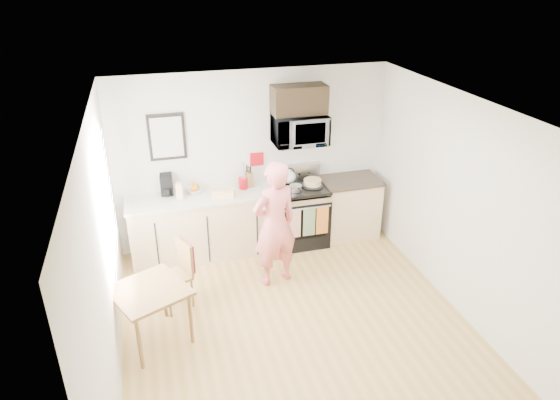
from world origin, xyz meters
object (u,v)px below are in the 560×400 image
object	(u,v)px
microwave	(299,130)
chair	(182,264)
range	(300,216)
dining_table	(149,296)
person	(275,224)
cake	(313,183)

from	to	relation	value
microwave	chair	size ratio (longest dim) A/B	0.87
range	chair	world-z (taller)	range
range	dining_table	bearing A→B (deg)	-143.23
person	dining_table	bearing A→B (deg)	9.44
microwave	chair	distance (m)	2.50
dining_table	chair	bearing A→B (deg)	57.61
dining_table	chair	size ratio (longest dim) A/B	0.99
person	chair	xyz separation A→B (m)	(-1.22, -0.15, -0.30)
person	cake	xyz separation A→B (m)	(0.81, 0.89, 0.12)
microwave	cake	world-z (taller)	microwave
chair	microwave	bearing A→B (deg)	8.50
range	microwave	bearing A→B (deg)	90.06
microwave	range	bearing A→B (deg)	-89.94
cake	chair	bearing A→B (deg)	-153.05
person	dining_table	xyz separation A→B (m)	(-1.62, -0.78, -0.24)
chair	cake	bearing A→B (deg)	3.44
person	cake	bearing A→B (deg)	-148.61
cake	range	bearing A→B (deg)	171.86
range	person	bearing A→B (deg)	-124.99
microwave	dining_table	size ratio (longest dim) A/B	0.88
cake	person	bearing A→B (deg)	-132.44
cake	microwave	bearing A→B (deg)	143.28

